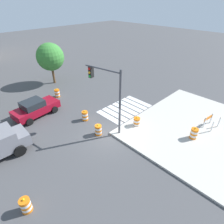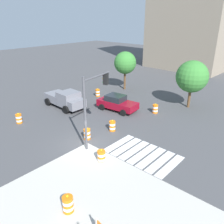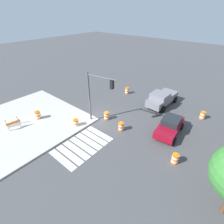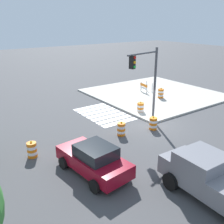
# 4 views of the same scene
# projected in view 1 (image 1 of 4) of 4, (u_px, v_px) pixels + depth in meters

# --- Properties ---
(ground_plane) EXTENTS (120.00, 120.00, 0.00)m
(ground_plane) POSITION_uv_depth(u_px,v_px,m) (109.00, 134.00, 15.64)
(ground_plane) COLOR #474749
(sidewalk_corner) EXTENTS (12.00, 12.00, 0.15)m
(sidewalk_corner) POSITION_uv_depth(u_px,v_px,m) (210.00, 133.00, 15.56)
(sidewalk_corner) COLOR #BCB7AD
(sidewalk_corner) RESTS_ON ground
(crosswalk_stripes) EXTENTS (5.10, 3.20, 0.02)m
(crosswalk_stripes) POSITION_uv_depth(u_px,v_px,m) (125.00, 109.00, 19.10)
(crosswalk_stripes) COLOR silver
(crosswalk_stripes) RESTS_ON ground
(sports_car) EXTENTS (4.48, 2.49, 1.63)m
(sports_car) POSITION_uv_depth(u_px,v_px,m) (35.00, 108.00, 17.66)
(sports_car) COLOR maroon
(sports_car) RESTS_ON ground
(traffic_barrel_near_corner) EXTENTS (0.56, 0.56, 1.02)m
(traffic_barrel_near_corner) POSITION_uv_depth(u_px,v_px,m) (137.00, 122.00, 16.30)
(traffic_barrel_near_corner) COLOR orange
(traffic_barrel_near_corner) RESTS_ON ground
(traffic_barrel_crosswalk_end) EXTENTS (0.56, 0.56, 1.02)m
(traffic_barrel_crosswalk_end) POSITION_uv_depth(u_px,v_px,m) (57.00, 93.00, 21.15)
(traffic_barrel_crosswalk_end) COLOR orange
(traffic_barrel_crosswalk_end) RESTS_ON ground
(traffic_barrel_median_near) EXTENTS (0.56, 0.56, 1.02)m
(traffic_barrel_median_near) POSITION_uv_depth(u_px,v_px,m) (85.00, 116.00, 17.18)
(traffic_barrel_median_near) COLOR orange
(traffic_barrel_median_near) RESTS_ON ground
(traffic_barrel_median_far) EXTENTS (0.56, 0.56, 1.02)m
(traffic_barrel_median_far) POSITION_uv_depth(u_px,v_px,m) (98.00, 130.00, 15.37)
(traffic_barrel_median_far) COLOR orange
(traffic_barrel_median_far) RESTS_ON ground
(traffic_barrel_far_curb) EXTENTS (0.56, 0.56, 1.02)m
(traffic_barrel_far_curb) POSITION_uv_depth(u_px,v_px,m) (26.00, 205.00, 9.85)
(traffic_barrel_far_curb) COLOR orange
(traffic_barrel_far_curb) RESTS_ON ground
(traffic_barrel_on_sidewalk) EXTENTS (0.56, 0.56, 1.02)m
(traffic_barrel_on_sidewalk) POSITION_uv_depth(u_px,v_px,m) (194.00, 133.00, 14.74)
(traffic_barrel_on_sidewalk) COLOR orange
(traffic_barrel_on_sidewalk) RESTS_ON sidewalk_corner
(construction_barricade) EXTENTS (1.34, 0.95, 1.00)m
(construction_barricade) POSITION_uv_depth(u_px,v_px,m) (210.00, 120.00, 16.07)
(construction_barricade) COLOR silver
(construction_barricade) RESTS_ON sidewalk_corner
(traffic_light_pole) EXTENTS (0.88, 3.25, 5.50)m
(traffic_light_pole) POSITION_uv_depth(u_px,v_px,m) (108.00, 89.00, 14.09)
(traffic_light_pole) COLOR #4C4C51
(traffic_light_pole) RESTS_ON sidewalk_corner
(street_tree_streetside_near) EXTENTS (3.38, 3.38, 5.14)m
(street_tree_streetside_near) POSITION_uv_depth(u_px,v_px,m) (50.00, 57.00, 22.99)
(street_tree_streetside_near) COLOR brown
(street_tree_streetside_near) RESTS_ON ground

